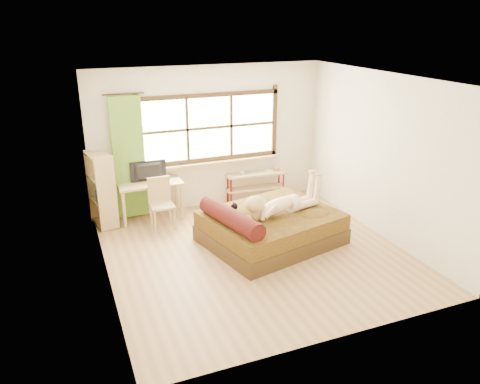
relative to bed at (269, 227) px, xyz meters
name	(u,v)px	position (x,y,z in m)	size (l,w,h in m)	color
floor	(256,253)	(-0.35, -0.28, -0.28)	(4.50, 4.50, 0.00)	#9E754C
ceiling	(258,79)	(-0.35, -0.28, 2.42)	(4.50, 4.50, 0.00)	white
wall_back	(210,138)	(-0.35, 1.97, 1.07)	(4.50, 4.50, 0.00)	silver
wall_front	(342,234)	(-0.35, -2.53, 1.07)	(4.50, 4.50, 0.00)	silver
wall_left	(100,192)	(-2.60, -0.28, 1.07)	(4.50, 4.50, 0.00)	silver
wall_right	(382,156)	(1.90, -0.28, 1.07)	(4.50, 4.50, 0.00)	silver
window	(210,130)	(-0.35, 1.94, 1.23)	(2.80, 0.16, 1.46)	#FFEDBF
curtain	(129,158)	(-1.90, 1.85, 0.87)	(0.55, 0.10, 2.20)	#568724
bed	(269,227)	(0.00, 0.00, 0.00)	(2.37, 2.06, 0.78)	#31230E
woman	(282,195)	(0.20, -0.04, 0.54)	(1.43, 0.41, 0.61)	beige
kitten	(228,210)	(-0.67, 0.11, 0.36)	(0.31, 0.12, 0.25)	black
desk	(150,187)	(-1.59, 1.67, 0.34)	(1.14, 0.52, 0.71)	tan
monitor	(149,172)	(-1.59, 1.72, 0.62)	(0.65, 0.09, 0.37)	black
chair	(161,200)	(-1.49, 1.30, 0.22)	(0.40, 0.40, 0.89)	tan
pipe_shelf	(256,180)	(0.56, 1.78, 0.16)	(1.22, 0.39, 0.68)	tan
cup	(242,173)	(0.24, 1.79, 0.36)	(0.11, 0.11, 0.09)	gray
book	(265,171)	(0.74, 1.79, 0.33)	(0.15, 0.20, 0.02)	gray
bookshelf	(102,189)	(-2.43, 1.72, 0.40)	(0.44, 0.63, 1.33)	tan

